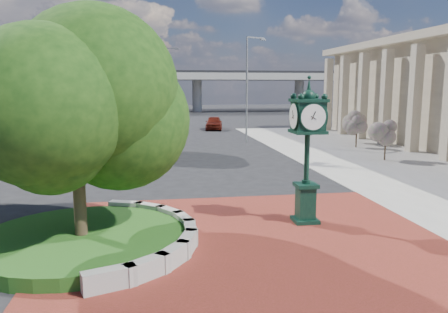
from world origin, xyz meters
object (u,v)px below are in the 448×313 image
street_lamp_far (165,80)px  street_lamp_near (249,81)px  parked_car (214,123)px  post_clock (307,145)px

street_lamp_far → street_lamp_near: bearing=-71.8°
parked_car → street_lamp_far: 11.03m
post_clock → street_lamp_far: size_ratio=0.53×
post_clock → parked_car: bearing=87.9°
parked_car → street_lamp_near: (1.49, -11.21, 4.40)m
post_clock → street_lamp_near: street_lamp_near is taller
street_lamp_near → street_lamp_far: size_ratio=0.93×
street_lamp_far → post_clock: bearing=-84.8°
post_clock → parked_car: size_ratio=1.14×
post_clock → street_lamp_near: 22.52m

